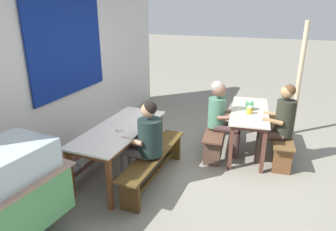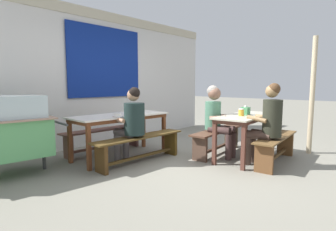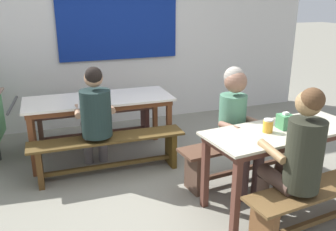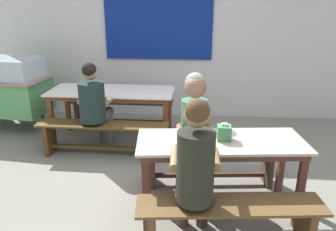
{
  "view_description": "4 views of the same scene",
  "coord_description": "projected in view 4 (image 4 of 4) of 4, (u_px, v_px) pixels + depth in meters",
  "views": [
    {
      "loc": [
        -4.33,
        -0.86,
        2.46
      ],
      "look_at": [
        -0.15,
        0.7,
        0.82
      ],
      "focal_mm": 32.85,
      "sensor_mm": 36.0,
      "label": 1
    },
    {
      "loc": [
        -3.65,
        -2.6,
        1.31
      ],
      "look_at": [
        -0.02,
        0.73,
        0.73
      ],
      "focal_mm": 28.8,
      "sensor_mm": 36.0,
      "label": 2
    },
    {
      "loc": [
        -1.38,
        -3.01,
        1.95
      ],
      "look_at": [
        -0.13,
        0.41,
        0.73
      ],
      "focal_mm": 38.22,
      "sensor_mm": 36.0,
      "label": 3
    },
    {
      "loc": [
        0.45,
        -3.2,
        1.96
      ],
      "look_at": [
        0.15,
        0.47,
        0.67
      ],
      "focal_mm": 34.76,
      "sensor_mm": 36.0,
      "label": 4
    }
  ],
  "objects": [
    {
      "name": "bench_near_back",
      "position": [
        210.0,
        159.0,
        3.62
      ],
      "size": [
        1.57,
        0.47,
        0.45
      ],
      "color": "#503325",
      "rests_on": "ground_plane"
    },
    {
      "name": "person_left_back_turned",
      "position": [
        94.0,
        103.0,
        4.25
      ],
      "size": [
        0.46,
        0.6,
        1.26
      ],
      "color": "#645C5D",
      "rests_on": "ground_plane"
    },
    {
      "name": "bench_far_front",
      "position": [
        103.0,
        134.0,
        4.31
      ],
      "size": [
        1.74,
        0.34,
        0.45
      ],
      "color": "#4D3818",
      "rests_on": "ground_plane"
    },
    {
      "name": "person_near_front",
      "position": [
        195.0,
        168.0,
        2.54
      ],
      "size": [
        0.41,
        0.54,
        1.32
      ],
      "color": "#4B372E",
      "rests_on": "ground_plane"
    },
    {
      "name": "person_right_near_table",
      "position": [
        195.0,
        125.0,
        3.4
      ],
      "size": [
        0.42,
        0.56,
        1.28
      ],
      "color": "#46302F",
      "rests_on": "ground_plane"
    },
    {
      "name": "food_cart",
      "position": [
        4.0,
        87.0,
        5.17
      ],
      "size": [
        1.79,
        0.98,
        1.15
      ],
      "color": "#58A661",
      "rests_on": "ground_plane"
    },
    {
      "name": "dining_table_far",
      "position": [
        112.0,
        95.0,
        4.68
      ],
      "size": [
        1.79,
        0.74,
        0.77
      ],
      "color": "silver",
      "rests_on": "ground_plane"
    },
    {
      "name": "bench_far_back",
      "position": [
        122.0,
        109.0,
        5.31
      ],
      "size": [
        1.69,
        0.35,
        0.45
      ],
      "color": "brown",
      "rests_on": "ground_plane"
    },
    {
      "name": "condiment_jar",
      "position": [
        201.0,
        134.0,
        2.95
      ],
      "size": [
        0.09,
        0.09,
        0.13
      ],
      "color": "gold",
      "rests_on": "dining_table_near"
    },
    {
      "name": "dining_table_near",
      "position": [
        220.0,
        149.0,
        3.0
      ],
      "size": [
        1.58,
        0.75,
        0.77
      ],
      "color": "#BDB69F",
      "rests_on": "ground_plane"
    },
    {
      "name": "backdrop_wall",
      "position": [
        169.0,
        31.0,
        5.56
      ],
      "size": [
        6.21,
        0.23,
        2.86
      ],
      "color": "silver",
      "rests_on": "ground_plane"
    },
    {
      "name": "soup_bowl",
      "position": [
        103.0,
        90.0,
        4.6
      ],
      "size": [
        0.12,
        0.12,
        0.04
      ],
      "primitive_type": "cylinder",
      "color": "silver",
      "rests_on": "dining_table_far"
    },
    {
      "name": "tissue_box",
      "position": [
        224.0,
        133.0,
        2.96
      ],
      "size": [
        0.12,
        0.12,
        0.16
      ],
      "color": "#3F8251",
      "rests_on": "dining_table_near"
    },
    {
      "name": "bench_near_front",
      "position": [
        229.0,
        220.0,
        2.62
      ],
      "size": [
        1.52,
        0.47,
        0.45
      ],
      "color": "brown",
      "rests_on": "ground_plane"
    },
    {
      "name": "ground_plane",
      "position": [
        152.0,
        185.0,
        3.69
      ],
      "size": [
        40.0,
        40.0,
        0.0
      ],
      "primitive_type": "plane",
      "color": "gray"
    }
  ]
}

